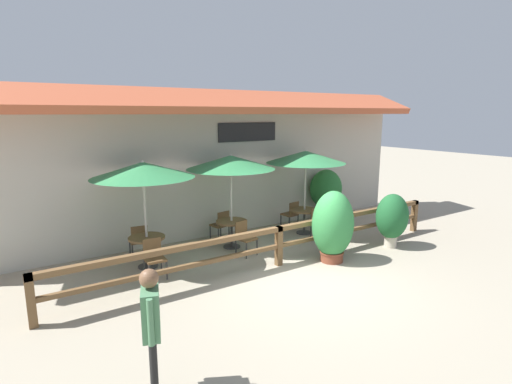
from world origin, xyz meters
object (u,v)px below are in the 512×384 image
object	(u,v)px
patio_umbrella_middle	(231,162)
potted_plant_small_flowering	(392,217)
patio_umbrella_far	(306,157)
chair_near_streetside	(154,256)
dining_table_far	(304,214)
chair_far_wallside	(291,213)
potted_plant_tall_tropical	(326,190)
patio_umbrella_near	(143,170)
chair_near_wallside	(139,240)
dining_table_middle	(232,226)
pedestrian	(151,317)
chair_far_streetside	(319,222)
potted_plant_broad_leaf	(333,226)
chair_middle_wallside	(221,224)
chair_middle_streetside	(245,236)
dining_table_near	(147,243)

from	to	relation	value
patio_umbrella_middle	potted_plant_small_flowering	xyz separation A→B (m)	(3.60, -2.33, -1.48)
patio_umbrella_far	chair_near_streetside	bearing A→B (deg)	-171.40
chair_near_streetside	patio_umbrella_far	bearing A→B (deg)	11.05
patio_umbrella_far	dining_table_far	distance (m)	1.71
chair_far_wallside	potted_plant_tall_tropical	distance (m)	1.73
patio_umbrella_near	potted_plant_small_flowering	distance (m)	6.51
chair_near_wallside	potted_plant_tall_tropical	size ratio (longest dim) A/B	0.50
patio_umbrella_near	chair_near_wallside	world-z (taller)	patio_umbrella_near
patio_umbrella_near	patio_umbrella_far	distance (m)	4.80
dining_table_middle	potted_plant_tall_tropical	world-z (taller)	potted_plant_tall_tropical
patio_umbrella_near	chair_near_wallside	bearing A→B (deg)	88.67
dining_table_middle	pedestrian	distance (m)	5.84
chair_near_wallside	patio_umbrella_middle	world-z (taller)	patio_umbrella_middle
chair_near_streetside	potted_plant_tall_tropical	size ratio (longest dim) A/B	0.50
patio_umbrella_middle	potted_plant_tall_tropical	bearing A→B (deg)	10.57
patio_umbrella_near	chair_far_streetside	xyz separation A→B (m)	(4.82, -0.58, -1.82)
potted_plant_tall_tropical	potted_plant_broad_leaf	bearing A→B (deg)	-130.53
patio_umbrella_middle	chair_far_streetside	distance (m)	3.15
patio_umbrella_near	chair_middle_wallside	size ratio (longest dim) A/B	2.93
chair_middle_streetside	patio_umbrella_far	distance (m)	3.11
chair_middle_streetside	chair_far_streetside	xyz separation A→B (m)	(2.47, -0.05, 0.00)
patio_umbrella_near	chair_far_streetside	bearing A→B (deg)	-6.82
chair_middle_streetside	pedestrian	size ratio (longest dim) A/B	0.50
chair_near_streetside	chair_far_streetside	distance (m)	4.88
dining_table_middle	patio_umbrella_far	distance (m)	2.99
pedestrian	potted_plant_tall_tropical	bearing A→B (deg)	-36.79
patio_umbrella_near	pedestrian	world-z (taller)	patio_umbrella_near
potted_plant_small_flowering	pedestrian	world-z (taller)	pedestrian
chair_middle_streetside	dining_table_middle	bearing A→B (deg)	76.81
dining_table_near	dining_table_middle	world-z (taller)	same
chair_middle_wallside	chair_far_streetside	distance (m)	2.80
potted_plant_broad_leaf	potted_plant_tall_tropical	world-z (taller)	potted_plant_broad_leaf
chair_near_wallside	chair_middle_wallside	xyz separation A→B (m)	(2.37, 0.15, 0.00)
dining_table_middle	pedestrian	bearing A→B (deg)	-129.47
patio_umbrella_near	potted_plant_tall_tropical	xyz separation A→B (m)	(6.44, 0.91, -1.30)
patio_umbrella_middle	chair_far_wallside	size ratio (longest dim) A/B	2.93
patio_umbrella_near	patio_umbrella_far	bearing A→B (deg)	0.75
patio_umbrella_near	patio_umbrella_middle	size ratio (longest dim) A/B	1.00
chair_middle_wallside	chair_middle_streetside	bearing A→B (deg)	78.04
pedestrian	chair_near_wallside	bearing A→B (deg)	4.01
potted_plant_small_flowering	chair_far_wallside	bearing A→B (deg)	111.85
chair_far_streetside	dining_table_middle	bearing A→B (deg)	177.89
chair_far_streetside	potted_plant_broad_leaf	xyz separation A→B (m)	(-0.94, -1.51, 0.41)
dining_table_middle	potted_plant_small_flowering	xyz separation A→B (m)	(3.60, -2.33, 0.23)
chair_middle_streetside	chair_middle_wallside	bearing A→B (deg)	75.46
chair_far_wallside	chair_middle_streetside	bearing A→B (deg)	18.46
patio_umbrella_middle	potted_plant_broad_leaf	world-z (taller)	patio_umbrella_middle
potted_plant_small_flowering	pedestrian	distance (m)	7.61
patio_umbrella_near	potted_plant_broad_leaf	size ratio (longest dim) A/B	1.44
dining_table_near	chair_far_streetside	xyz separation A→B (m)	(4.82, -0.58, -0.10)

